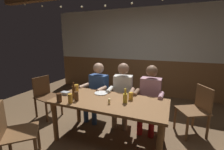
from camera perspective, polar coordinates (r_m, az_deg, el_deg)
name	(u,v)px	position (r m, az deg, el deg)	size (l,w,h in m)	color
ground_plane	(112,136)	(2.95, -0.10, -21.69)	(7.05, 7.05, 0.00)	brown
back_wall_upper	(143,34)	(4.85, 11.50, 14.47)	(5.87, 0.12, 1.51)	beige
back_wall_wainscot	(142,77)	(4.98, 10.85, -0.58)	(5.87, 0.12, 1.07)	brown
dining_table	(109,106)	(2.55, -1.02, -11.38)	(1.82, 0.83, 0.72)	brown
person_0	(97,88)	(3.30, -5.59, -4.91)	(0.55, 0.53, 1.20)	#2D4C84
person_1	(122,91)	(3.10, 3.84, -5.83)	(0.53, 0.55, 1.23)	silver
person_2	(150,95)	(2.98, 13.71, -7.17)	(0.52, 0.52, 1.22)	#B78493
chair_empty_near_right	(13,132)	(2.55, -32.69, -17.25)	(0.62, 0.62, 0.88)	brown
chair_empty_near_left	(196,109)	(3.18, 28.62, -10.90)	(0.60, 0.60, 0.88)	brown
chair_empty_far_end	(46,95)	(3.75, -23.24, -6.82)	(0.51, 0.51, 0.88)	brown
table_candle	(109,101)	(2.37, -1.03, -9.64)	(0.04, 0.04, 0.08)	#F9E08C
condiment_caddy	(65,93)	(2.88, -16.78, -6.41)	(0.14, 0.10, 0.05)	#B2B7BC
plate_0	(101,93)	(2.82, -4.02, -6.67)	(0.24, 0.24, 0.01)	white
bottle_0	(125,97)	(2.41, 4.86, -8.20)	(0.07, 0.07, 0.22)	gold
bottle_1	(74,92)	(2.66, -13.82, -5.95)	(0.06, 0.06, 0.27)	#593314
pint_glass_0	(59,98)	(2.56, -18.86, -7.89)	(0.08, 0.08, 0.14)	#4C2D19
pint_glass_1	(70,98)	(2.47, -15.12, -8.35)	(0.07, 0.07, 0.15)	gold
pint_glass_2	(76,88)	(2.94, -12.95, -4.82)	(0.08, 0.08, 0.14)	gold
pint_glass_3	(76,96)	(2.54, -12.96, -7.60)	(0.07, 0.07, 0.15)	#4C2D19
pint_glass_4	(131,96)	(2.53, 6.94, -7.70)	(0.07, 0.07, 0.12)	gold
string_lights	(118,0)	(2.76, 2.27, 25.83)	(4.15, 0.04, 0.20)	#F9EAB2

